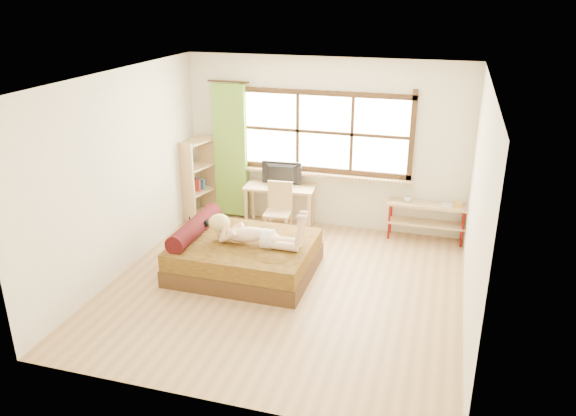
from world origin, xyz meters
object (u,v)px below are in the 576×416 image
(bookshelf, at_px, (197,179))
(bed, at_px, (242,255))
(desk, at_px, (280,191))
(pipe_shelf, at_px, (427,214))
(woman, at_px, (253,225))
(kitten, at_px, (198,225))
(chair, at_px, (279,207))

(bookshelf, bearing_deg, bed, -34.72)
(bed, bearing_deg, bookshelf, 130.79)
(desk, xyz_separation_m, pipe_shelf, (2.32, 0.12, -0.17))
(woman, distance_m, bookshelf, 2.32)
(kitten, relative_size, bookshelf, 0.20)
(desk, xyz_separation_m, chair, (0.09, -0.37, -0.12))
(pipe_shelf, bearing_deg, desk, -177.40)
(woman, bearing_deg, chair, 93.19)
(bookshelf, bearing_deg, desk, 15.97)
(desk, bearing_deg, kitten, -117.99)
(woman, xyz_separation_m, kitten, (-0.87, 0.15, -0.17))
(pipe_shelf, bearing_deg, woman, -139.96)
(chair, distance_m, bookshelf, 1.58)
(bed, xyz_separation_m, desk, (0.03, 1.67, 0.35))
(woman, bearing_deg, desk, 95.73)
(kitten, distance_m, pipe_shelf, 3.47)
(bed, distance_m, woman, 0.53)
(woman, bearing_deg, kitten, 170.58)
(bed, bearing_deg, pipe_shelf, 37.55)
(desk, bearing_deg, woman, -88.31)
(desk, distance_m, pipe_shelf, 2.33)
(woman, height_order, desk, woman)
(woman, bearing_deg, pipe_shelf, 40.76)
(bed, distance_m, bookshelf, 2.20)
(kitten, xyz_separation_m, bookshelf, (-0.72, 1.54, 0.12))
(bed, relative_size, pipe_shelf, 1.57)
(desk, bearing_deg, bed, -94.86)
(pipe_shelf, bearing_deg, bed, -143.17)
(bed, distance_m, kitten, 0.75)
(desk, relative_size, chair, 1.31)
(chair, relative_size, pipe_shelf, 0.73)
(woman, relative_size, chair, 1.49)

